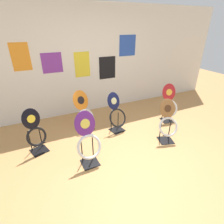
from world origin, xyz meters
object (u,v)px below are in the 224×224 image
toilet_seat_display_jazz_black (35,132)px  toilet_seat_display_orange_sun (84,112)px  toilet_seat_display_crimson_swirl (169,106)px  toilet_seat_display_navy_moon (116,114)px  toilet_seat_display_woodgrain (168,122)px  toilet_seat_display_purple_note (88,141)px

toilet_seat_display_jazz_black → toilet_seat_display_orange_sun: size_ratio=0.97×
toilet_seat_display_crimson_swirl → toilet_seat_display_orange_sun: size_ratio=1.03×
toilet_seat_display_navy_moon → toilet_seat_display_orange_sun: bearing=150.3°
toilet_seat_display_navy_moon → toilet_seat_display_crimson_swirl: bearing=-5.8°
toilet_seat_display_crimson_swirl → toilet_seat_display_orange_sun: bearing=165.9°
toilet_seat_display_jazz_black → toilet_seat_display_woodgrain: bearing=-16.8°
toilet_seat_display_purple_note → toilet_seat_display_woodgrain: size_ratio=1.09×
toilet_seat_display_orange_sun → toilet_seat_display_navy_moon: bearing=-29.7°
toilet_seat_display_crimson_swirl → toilet_seat_display_woodgrain: 0.87m
toilet_seat_display_navy_moon → toilet_seat_display_purple_note: 1.15m
toilet_seat_display_jazz_black → toilet_seat_display_woodgrain: (2.39, -0.72, 0.01)m
toilet_seat_display_woodgrain → toilet_seat_display_orange_sun: 1.77m
toilet_seat_display_jazz_black → toilet_seat_display_purple_note: 1.04m
toilet_seat_display_jazz_black → toilet_seat_display_purple_note: (0.77, -0.70, 0.03)m
toilet_seat_display_purple_note → toilet_seat_display_crimson_swirl: bearing=15.5°
toilet_seat_display_navy_moon → toilet_seat_display_woodgrain: 1.07m
toilet_seat_display_purple_note → toilet_seat_display_crimson_swirl: (2.21, 0.61, -0.04)m
toilet_seat_display_navy_moon → toilet_seat_display_woodgrain: toilet_seat_display_woodgrain is taller
toilet_seat_display_crimson_swirl → toilet_seat_display_woodgrain: size_ratio=1.05×
toilet_seat_display_navy_moon → toilet_seat_display_crimson_swirl: (1.33, -0.14, -0.00)m
toilet_seat_display_jazz_black → toilet_seat_display_woodgrain: size_ratio=1.00×
toilet_seat_display_jazz_black → toilet_seat_display_purple_note: toilet_seat_display_purple_note is taller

